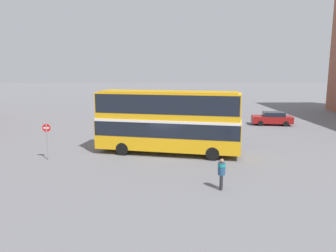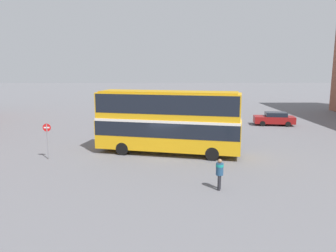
# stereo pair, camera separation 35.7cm
# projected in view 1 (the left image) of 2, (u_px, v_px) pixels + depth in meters

# --- Properties ---
(ground_plane) EXTENTS (240.00, 240.00, 0.00)m
(ground_plane) POSITION_uv_depth(u_px,v_px,m) (166.00, 155.00, 24.71)
(ground_plane) COLOR slate
(double_decker_bus) EXTENTS (11.17, 5.12, 4.78)m
(double_decker_bus) POSITION_uv_depth(u_px,v_px,m) (168.00, 118.00, 24.64)
(double_decker_bus) COLOR gold
(double_decker_bus) RESTS_ON ground_plane
(pedestrian_foreground) EXTENTS (0.53, 0.53, 1.71)m
(pedestrian_foreground) POSITION_uv_depth(u_px,v_px,m) (222.00, 171.00, 17.54)
(pedestrian_foreground) COLOR #232328
(pedestrian_foreground) RESTS_ON ground_plane
(parked_car_kerb_near) EXTENTS (4.70, 2.55, 1.50)m
(parked_car_kerb_near) POSITION_uv_depth(u_px,v_px,m) (272.00, 118.00, 37.57)
(parked_car_kerb_near) COLOR maroon
(parked_car_kerb_near) RESTS_ON ground_plane
(parked_car_kerb_far) EXTENTS (4.60, 2.30, 1.52)m
(parked_car_kerb_far) POSITION_uv_depth(u_px,v_px,m) (118.00, 117.00, 38.65)
(parked_car_kerb_far) COLOR silver
(parked_car_kerb_far) RESTS_ON ground_plane
(no_entry_sign) EXTENTS (0.57, 0.08, 2.60)m
(no_entry_sign) POSITION_uv_depth(u_px,v_px,m) (47.00, 136.00, 23.14)
(no_entry_sign) COLOR gray
(no_entry_sign) RESTS_ON ground_plane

